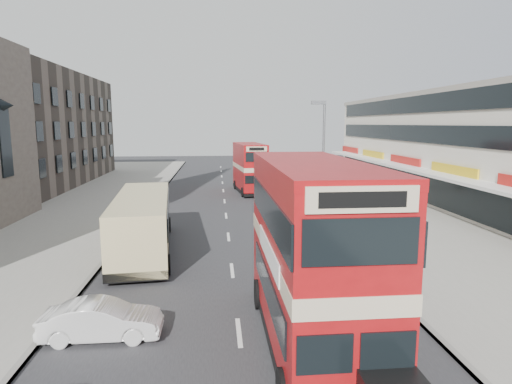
# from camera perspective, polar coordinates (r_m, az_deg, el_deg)

# --- Properties ---
(ground) EXTENTS (160.00, 160.00, 0.00)m
(ground) POSITION_cam_1_polar(r_m,az_deg,el_deg) (12.97, -1.75, -21.82)
(ground) COLOR #28282B
(ground) RESTS_ON ground
(road_surface) EXTENTS (12.00, 90.00, 0.01)m
(road_surface) POSITION_cam_1_polar(r_m,az_deg,el_deg) (31.83, -3.92, -3.11)
(road_surface) COLOR #28282B
(road_surface) RESTS_ON ground
(pavement_right) EXTENTS (12.00, 90.00, 0.15)m
(pavement_right) POSITION_cam_1_polar(r_m,az_deg,el_deg) (34.23, 16.61, -2.49)
(pavement_right) COLOR gray
(pavement_right) RESTS_ON ground
(pavement_left) EXTENTS (12.00, 90.00, 0.15)m
(pavement_left) POSITION_cam_1_polar(r_m,az_deg,el_deg) (33.78, -24.76, -3.09)
(pavement_left) COLOR gray
(pavement_left) RESTS_ON ground
(kerb_left) EXTENTS (0.20, 90.00, 0.16)m
(kerb_left) POSITION_cam_1_polar(r_m,az_deg,el_deg) (32.27, -14.83, -3.09)
(kerb_left) COLOR gray
(kerb_left) RESTS_ON ground
(kerb_right) EXTENTS (0.20, 90.00, 0.16)m
(kerb_right) POSITION_cam_1_polar(r_m,az_deg,el_deg) (32.51, 6.90, -2.77)
(kerb_right) COLOR gray
(kerb_right) RESTS_ON ground
(brick_terrace) EXTENTS (14.00, 28.00, 12.00)m
(brick_terrace) POSITION_cam_1_polar(r_m,az_deg,el_deg) (53.57, -28.93, 7.15)
(brick_terrace) COLOR #66594C
(brick_terrace) RESTS_ON ground
(commercial_row) EXTENTS (9.90, 46.20, 9.30)m
(commercial_row) POSITION_cam_1_polar(r_m,az_deg,el_deg) (39.05, 26.76, 5.14)
(commercial_row) COLOR beige
(commercial_row) RESTS_ON ground
(street_lamp) EXTENTS (1.00, 0.20, 8.12)m
(street_lamp) POSITION_cam_1_polar(r_m,az_deg,el_deg) (30.05, 8.65, 5.31)
(street_lamp) COLOR slate
(street_lamp) RESTS_ON ground
(bus_main) EXTENTS (2.73, 9.76, 5.38)m
(bus_main) POSITION_cam_1_polar(r_m,az_deg,el_deg) (13.10, 7.36, -8.01)
(bus_main) COLOR black
(bus_main) RESTS_ON ground
(bus_second) EXTENTS (3.04, 8.37, 4.57)m
(bus_second) POSITION_cam_1_polar(r_m,az_deg,el_deg) (42.20, -0.81, 3.19)
(bus_second) COLOR black
(bus_second) RESTS_ON ground
(coach) EXTENTS (3.61, 10.55, 2.74)m
(coach) POSITION_cam_1_polar(r_m,az_deg,el_deg) (23.47, -14.56, -3.70)
(coach) COLOR black
(coach) RESTS_ON ground
(car_left_front) EXTENTS (3.65, 1.27, 1.20)m
(car_left_front) POSITION_cam_1_polar(r_m,az_deg,el_deg) (14.89, -19.47, -15.50)
(car_left_front) COLOR white
(car_left_front) RESTS_ON ground
(car_right_a) EXTENTS (4.69, 2.36, 1.31)m
(car_right_a) POSITION_cam_1_polar(r_m,az_deg,el_deg) (26.21, 7.26, -4.33)
(car_right_a) COLOR #AB1E11
(car_right_a) RESTS_ON ground
(car_right_b) EXTENTS (4.49, 2.14, 1.24)m
(car_right_b) POSITION_cam_1_polar(r_m,az_deg,el_deg) (33.78, 3.94, -1.34)
(car_right_b) COLOR orange
(car_right_b) RESTS_ON ground
(car_right_c) EXTENTS (4.16, 1.89, 1.39)m
(car_right_c) POSITION_cam_1_polar(r_m,az_deg,el_deg) (42.15, 2.12, 0.83)
(car_right_c) COLOR #6289C4
(car_right_c) RESTS_ON ground
(pedestrian_near) EXTENTS (0.84, 0.76, 1.89)m
(pedestrian_near) POSITION_cam_1_polar(r_m,az_deg,el_deg) (28.80, 13.31, -2.39)
(pedestrian_near) COLOR gray
(pedestrian_near) RESTS_ON pavement_right
(pedestrian_far) EXTENTS (1.16, 0.69, 1.86)m
(pedestrian_far) POSITION_cam_1_polar(r_m,az_deg,el_deg) (41.98, 7.74, 1.25)
(pedestrian_far) COLOR gray
(pedestrian_far) RESTS_ON pavement_right
(cyclist) EXTENTS (0.64, 1.57, 2.09)m
(cyclist) POSITION_cam_1_polar(r_m,az_deg,el_deg) (33.51, 2.90, -1.22)
(cyclist) COLOR gray
(cyclist) RESTS_ON ground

